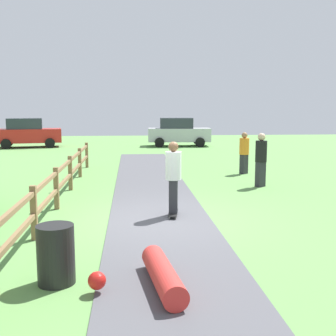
{
  "coord_description": "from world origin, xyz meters",
  "views": [
    {
      "loc": [
        -0.66,
        -9.66,
        2.63
      ],
      "look_at": [
        0.33,
        1.6,
        1.0
      ],
      "focal_mm": 45.14,
      "sensor_mm": 36.0,
      "label": 1
    }
  ],
  "objects": [
    {
      "name": "bystander_orange",
      "position": [
        3.81,
        6.66,
        0.91
      ],
      "size": [
        0.54,
        0.54,
        1.65
      ],
      "color": "#2D2D33",
      "rests_on": "ground_plane"
    },
    {
      "name": "trash_bin",
      "position": [
        -1.8,
        -3.48,
        0.45
      ],
      "size": [
        0.56,
        0.56,
        0.9
      ],
      "primitive_type": "cylinder",
      "color": "black",
      "rests_on": "ground_plane"
    },
    {
      "name": "parked_car_silver",
      "position": [
        2.58,
        19.02,
        0.96
      ],
      "size": [
        4.29,
        2.2,
        1.92
      ],
      "color": "#B7B7BC",
      "rests_on": "ground_plane"
    },
    {
      "name": "bystander_black",
      "position": [
        3.63,
        3.91,
        0.99
      ],
      "size": [
        0.53,
        0.53,
        1.79
      ],
      "color": "#2D2D33",
      "rests_on": "ground_plane"
    },
    {
      "name": "skater_riding",
      "position": [
        0.34,
        0.27,
        1.03
      ],
      "size": [
        0.44,
        0.82,
        1.8
      ],
      "color": "black",
      "rests_on": "asphalt_path"
    },
    {
      "name": "parked_car_red",
      "position": [
        -7.47,
        19.0,
        0.96
      ],
      "size": [
        4.44,
        2.58,
        1.92
      ],
      "color": "red",
      "rests_on": "ground_plane"
    },
    {
      "name": "asphalt_path",
      "position": [
        0.0,
        0.0,
        0.01
      ],
      "size": [
        2.4,
        28.0,
        0.02
      ],
      "primitive_type": "cube",
      "color": "#515156",
      "rests_on": "ground_plane"
    },
    {
      "name": "wooden_fence",
      "position": [
        -2.6,
        0.0,
        0.67
      ],
      "size": [
        0.12,
        18.12,
        1.1
      ],
      "color": "olive",
      "rests_on": "ground_plane"
    },
    {
      "name": "skater_fallen",
      "position": [
        -0.29,
        -3.8,
        0.2
      ],
      "size": [
        1.36,
        1.7,
        0.36
      ],
      "color": "red",
      "rests_on": "asphalt_path"
    },
    {
      "name": "ground_plane",
      "position": [
        0.0,
        0.0,
        0.0
      ],
      "size": [
        60.0,
        60.0,
        0.0
      ],
      "primitive_type": "plane",
      "color": "#60934C"
    }
  ]
}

